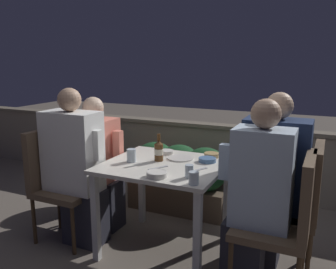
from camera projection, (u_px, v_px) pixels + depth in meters
The scene contains 24 objects.
ground_plane at pixel (165, 249), 2.93m from camera, with size 16.00×16.00×0.00m, color #665B51.
parapet_wall at pixel (218, 157), 4.15m from camera, with size 9.00×0.18×0.80m.
dining_table at pixel (165, 176), 2.80m from camera, with size 0.92×0.83×0.73m.
planter_hedge at pixel (179, 174), 3.61m from camera, with size 1.01×0.47×0.69m.
chair_left_near at pixel (57, 175), 3.04m from camera, with size 0.48×0.47×0.95m.
person_white_polo at pixel (76, 167), 2.94m from camera, with size 0.52×0.26×1.31m.
chair_left_far at pixel (80, 165), 3.32m from camera, with size 0.48×0.47×0.95m.
person_coral_top at pixel (99, 163), 3.22m from camera, with size 0.48×0.26×1.21m.
chair_right_near at pixel (289, 214), 2.27m from camera, with size 0.48×0.47×0.95m.
person_blue_shirt at pixel (256, 195), 2.34m from camera, with size 0.48×0.26×1.29m.
chair_right_far at pixel (300, 198), 2.53m from camera, with size 0.48×0.47×0.95m.
person_navy_jumper at pixel (270, 181), 2.60m from camera, with size 0.52×0.26×1.31m.
beer_bottle at pixel (159, 151), 2.83m from camera, with size 0.07×0.07×0.22m.
plate_0 at pixel (180, 158), 2.91m from camera, with size 0.22×0.22×0.01m.
bowl_0 at pixel (157, 174), 2.46m from camera, with size 0.15×0.15×0.04m.
bowl_1 at pixel (207, 159), 2.82m from camera, with size 0.14×0.14×0.03m.
bowl_2 at pixel (167, 152), 3.05m from camera, with size 0.12×0.12×0.03m.
bowl_3 at pixel (212, 155), 2.95m from camera, with size 0.12×0.12×0.04m.
glass_cup_0 at pixel (131, 155), 2.81m from camera, with size 0.08×0.08×0.10m.
glass_cup_1 at pixel (189, 171), 2.44m from camera, with size 0.06×0.06×0.09m.
glass_cup_2 at pixel (194, 178), 2.31m from camera, with size 0.07×0.07×0.09m.
fork_0 at pixel (158, 168), 2.65m from camera, with size 0.10×0.16×0.01m.
fork_1 at pixel (198, 170), 2.60m from camera, with size 0.10×0.16×0.01m.
potted_plant at pixel (104, 161), 3.88m from camera, with size 0.40×0.40×0.72m.
Camera 1 is at (1.14, -2.41, 1.54)m, focal length 38.00 mm.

